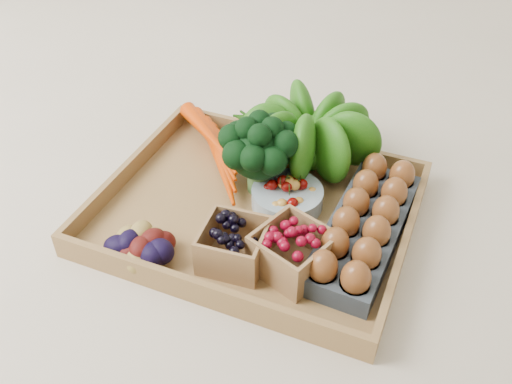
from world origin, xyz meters
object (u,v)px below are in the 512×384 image
at_px(broccoli, 259,165).
at_px(cherry_bowl, 287,197).
at_px(egg_carton, 364,231).
at_px(tray, 256,214).

xyz_separation_m(broccoli, cherry_bowl, (0.06, -0.02, -0.04)).
height_order(cherry_bowl, egg_carton, egg_carton).
xyz_separation_m(cherry_bowl, egg_carton, (0.15, -0.04, 0.00)).
xyz_separation_m(tray, cherry_bowl, (0.05, 0.04, 0.02)).
bearing_deg(egg_carton, broccoli, 168.01).
xyz_separation_m(tray, broccoli, (-0.02, 0.06, 0.07)).
relative_size(broccoli, cherry_bowl, 1.13).
bearing_deg(broccoli, egg_carton, -14.68).
distance_m(broccoli, egg_carton, 0.23).
xyz_separation_m(tray, egg_carton, (0.20, 0.00, 0.03)).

